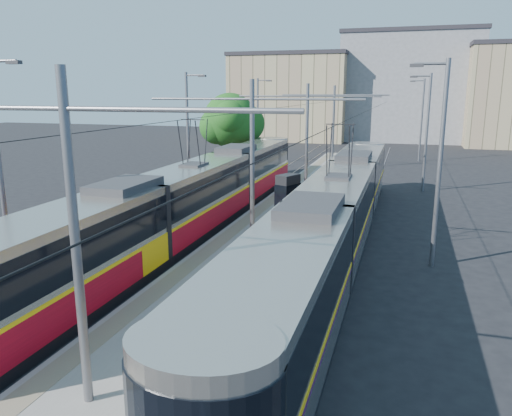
% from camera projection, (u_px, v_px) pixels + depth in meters
% --- Properties ---
extents(ground, '(160.00, 160.00, 0.00)m').
position_uv_depth(ground, '(172.00, 330.00, 14.60)').
color(ground, black).
rests_on(ground, ground).
extents(platform, '(4.00, 50.00, 0.30)m').
position_uv_depth(platform, '(296.00, 203.00, 30.41)').
color(platform, gray).
rests_on(platform, ground).
extents(tactile_strip_left, '(0.70, 50.00, 0.01)m').
position_uv_depth(tactile_strip_left, '(273.00, 199.00, 30.78)').
color(tactile_strip_left, gray).
rests_on(tactile_strip_left, platform).
extents(tactile_strip_right, '(0.70, 50.00, 0.01)m').
position_uv_depth(tactile_strip_right, '(320.00, 202.00, 29.97)').
color(tactile_strip_right, gray).
rests_on(tactile_strip_right, platform).
extents(rails, '(8.71, 70.00, 0.03)m').
position_uv_depth(rails, '(296.00, 205.00, 30.44)').
color(rails, gray).
rests_on(rails, ground).
extents(tram_left, '(2.43, 31.48, 5.50)m').
position_uv_depth(tram_left, '(195.00, 197.00, 24.58)').
color(tram_left, black).
rests_on(tram_left, ground).
extents(tram_right, '(2.43, 31.12, 5.50)m').
position_uv_depth(tram_right, '(337.00, 211.00, 21.13)').
color(tram_right, black).
rests_on(tram_right, ground).
extents(catenary, '(9.20, 70.00, 7.00)m').
position_uv_depth(catenary, '(286.00, 135.00, 26.76)').
color(catenary, slate).
rests_on(catenary, platform).
extents(street_lamps, '(15.18, 38.22, 8.00)m').
position_uv_depth(street_lamps, '(310.00, 132.00, 33.22)').
color(street_lamps, slate).
rests_on(street_lamps, ground).
extents(shelter, '(1.14, 1.37, 2.61)m').
position_uv_depth(shelter, '(288.00, 200.00, 24.24)').
color(shelter, black).
rests_on(shelter, platform).
extents(tree, '(4.61, 4.27, 6.70)m').
position_uv_depth(tree, '(234.00, 121.00, 38.66)').
color(tree, '#382314').
rests_on(tree, ground).
extents(building_left, '(16.32, 12.24, 12.00)m').
position_uv_depth(building_left, '(292.00, 97.00, 71.96)').
color(building_left, tan).
rests_on(building_left, ground).
extents(building_centre, '(18.36, 14.28, 14.78)m').
position_uv_depth(building_centre, '(409.00, 87.00, 70.88)').
color(building_centre, gray).
rests_on(building_centre, ground).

